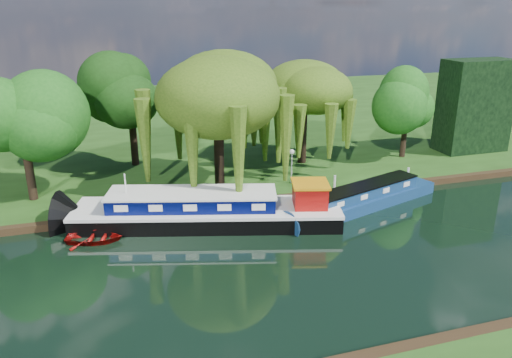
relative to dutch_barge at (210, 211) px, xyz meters
name	(u,v)px	position (x,y,z in m)	size (l,w,h in m)	color
ground	(351,253)	(6.57, -6.15, -0.86)	(120.00, 120.00, 0.00)	black
far_bank	(215,119)	(6.57, 27.85, -0.63)	(120.00, 52.00, 0.45)	#1D4011
dutch_barge	(210,211)	(0.00, 0.00, 0.00)	(16.77, 7.97, 3.46)	black
narrowboat	(366,198)	(10.60, -0.47, -0.24)	(11.99, 5.61, 1.74)	navy
red_dinghy	(95,241)	(-6.89, -0.48, -0.86)	(2.30, 3.23, 0.67)	maroon
willow_left	(218,96)	(1.84, 5.07, 6.17)	(7.55, 7.55, 9.05)	black
willow_right	(304,98)	(9.72, 8.83, 4.99)	(6.07, 6.07, 7.40)	black
tree_far_left	(21,118)	(-10.77, 6.47, 5.20)	(5.08, 5.08, 8.19)	black
tree_far_mid	(130,95)	(-3.57, 12.25, 5.34)	(5.09, 5.09, 8.33)	black
tree_far_right	(407,104)	(18.64, 7.76, 4.18)	(4.06, 4.06, 6.64)	black
conifer_hedge	(475,106)	(25.57, 7.85, 3.59)	(6.00, 3.00, 8.00)	black
lamppost	(292,157)	(7.07, 4.35, 1.56)	(0.36, 0.36, 2.56)	silver
mooring_posts	(289,187)	(6.07, 2.25, 0.09)	(19.16, 0.16, 1.00)	silver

